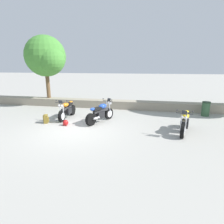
# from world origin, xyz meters

# --- Properties ---
(ground_plane) EXTENTS (120.00, 120.00, 0.00)m
(ground_plane) POSITION_xyz_m (0.00, 0.00, 0.00)
(ground_plane) COLOR #A3A099
(stone_wall) EXTENTS (36.00, 0.80, 0.55)m
(stone_wall) POSITION_xyz_m (0.00, 4.80, 0.28)
(stone_wall) COLOR gray
(stone_wall) RESTS_ON ground
(motorcycle_orange_near_left) EXTENTS (0.67, 2.06, 1.18)m
(motorcycle_orange_near_left) POSITION_xyz_m (-1.18, 1.81, 0.49)
(motorcycle_orange_near_left) COLOR black
(motorcycle_orange_near_left) RESTS_ON ground
(motorcycle_blue_centre) EXTENTS (1.13, 1.91, 1.18)m
(motorcycle_blue_centre) POSITION_xyz_m (0.87, 1.49, 0.49)
(motorcycle_blue_centre) COLOR black
(motorcycle_blue_centre) RESTS_ON ground
(motorcycle_yellow_far_right) EXTENTS (0.86, 2.03, 1.18)m
(motorcycle_yellow_far_right) POSITION_xyz_m (4.92, 0.66, 0.49)
(motorcycle_yellow_far_right) COLOR black
(motorcycle_yellow_far_right) RESTS_ON ground
(rider_backpack) EXTENTS (0.33, 0.35, 0.47)m
(rider_backpack) POSITION_xyz_m (-1.89, 0.77, 0.24)
(rider_backpack) COLOR brown
(rider_backpack) RESTS_ON ground
(rider_helmet) EXTENTS (0.28, 0.28, 0.28)m
(rider_helmet) POSITION_xyz_m (-0.72, 0.58, 0.14)
(rider_helmet) COLOR #B21919
(rider_helmet) RESTS_ON ground
(leafy_tree_far_left) EXTENTS (3.03, 2.89, 4.46)m
(leafy_tree_far_left) POSITION_xyz_m (-3.91, 4.87, 3.49)
(leafy_tree_far_left) COLOR brown
(leafy_tree_far_left) RESTS_ON stone_wall
(trash_bin) EXTENTS (0.46, 0.46, 0.86)m
(trash_bin) POSITION_xyz_m (6.69, 3.79, 0.43)
(trash_bin) COLOR #335638
(trash_bin) RESTS_ON ground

